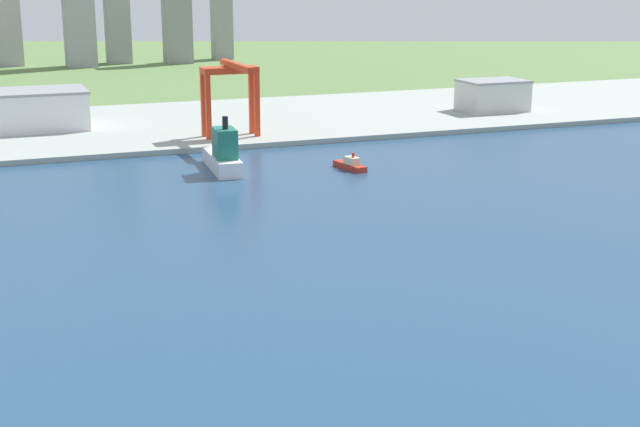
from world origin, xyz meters
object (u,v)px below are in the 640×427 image
Objects in this scene: tugboat_small at (350,165)px; port_crane_red at (231,82)px; ferry_boat at (223,155)px; warehouse_main at (10,111)px; warehouse_annex at (493,95)px.

tugboat_small is 0.42× the size of port_crane_red.
warehouse_main is at bearing 122.32° from ferry_boat.
warehouse_main is 2.09× the size of warehouse_annex.
ferry_boat is 49.04m from tugboat_small.
warehouse_main is 243.80m from warehouse_annex.
warehouse_annex is (242.27, -27.21, -1.02)m from warehouse_main.
ferry_boat is 0.87× the size of port_crane_red.
tugboat_small is (46.57, -14.73, -4.37)m from ferry_boat.
port_crane_red is 154.43m from warehouse_annex.
ferry_boat is 64.53m from port_crane_red.
ferry_boat reaches higher than warehouse_main.
port_crane_red is (-26.55, 72.46, 25.11)m from tugboat_small.
tugboat_small is 0.26× the size of warehouse_main.
ferry_boat is 191.23m from warehouse_annex.
port_crane_red reaches higher than warehouse_annex.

